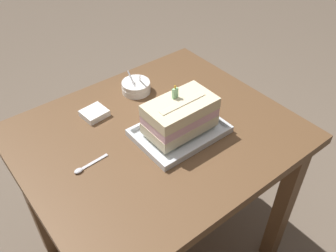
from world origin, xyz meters
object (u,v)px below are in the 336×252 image
(napkin_pile, at_px, (94,113))
(bowl_stack, at_px, (136,87))
(serving_spoon_near_tray, at_px, (84,167))
(birthday_cake, at_px, (180,115))
(foil_tray, at_px, (180,132))

(napkin_pile, bearing_deg, bowl_stack, 8.90)
(serving_spoon_near_tray, bearing_deg, birthday_cake, -10.06)
(napkin_pile, bearing_deg, birthday_cake, -55.80)
(foil_tray, distance_m, bowl_stack, 0.30)
(foil_tray, xyz_separation_m, bowl_stack, (0.03, 0.30, 0.02))
(napkin_pile, bearing_deg, serving_spoon_near_tray, -127.03)
(bowl_stack, xyz_separation_m, serving_spoon_near_tray, (-0.36, -0.24, -0.02))
(birthday_cake, bearing_deg, foil_tray, -90.00)
(bowl_stack, relative_size, napkin_pile, 1.22)
(bowl_stack, height_order, serving_spoon_near_tray, bowl_stack)
(foil_tray, height_order, serving_spoon_near_tray, foil_tray)
(serving_spoon_near_tray, relative_size, napkin_pile, 1.32)
(serving_spoon_near_tray, bearing_deg, foil_tray, -10.07)
(birthday_cake, xyz_separation_m, serving_spoon_near_tray, (-0.34, 0.06, -0.08))
(foil_tray, xyz_separation_m, birthday_cake, (-0.00, 0.00, 0.07))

